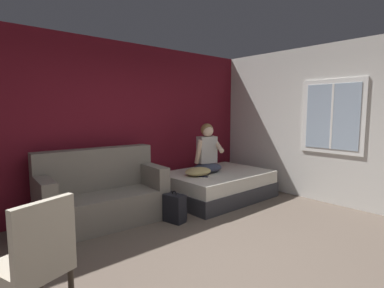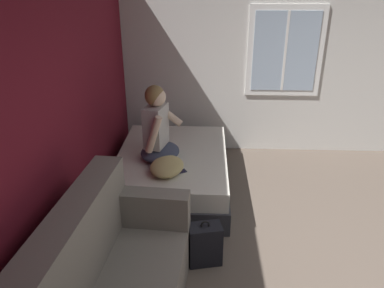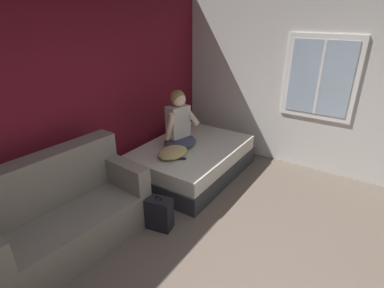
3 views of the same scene
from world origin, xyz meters
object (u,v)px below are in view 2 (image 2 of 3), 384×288
Objects in this scene: bed at (173,171)px; person_seated at (158,130)px; cell_phone at (180,172)px; backpack at (205,244)px; throw_pillow at (167,166)px.

person_seated is at bearing 129.00° from bed.
cell_phone is at bearing -141.30° from person_seated.
bed is at bearing 17.66° from backpack.
backpack is at bearing -162.34° from bed.
backpack is at bearing -153.05° from throw_pillow.
bed reaches higher than backpack.
throw_pillow is at bearing 60.51° from cell_phone.
cell_phone is (-0.46, -0.13, 0.25)m from bed.
throw_pillow reaches higher than cell_phone.
throw_pillow is (-0.34, -0.13, -0.29)m from person_seated.
cell_phone is at bearing -88.56° from throw_pillow.
bed is 13.04× the size of cell_phone.
person_seated is 0.56m from cell_phone.
cell_phone is at bearing 18.78° from backpack.
throw_pillow is at bearing 178.49° from bed.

